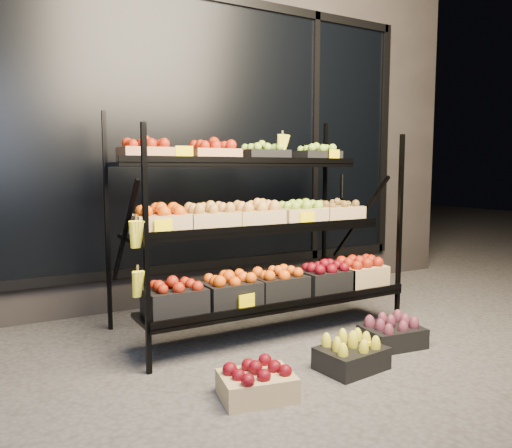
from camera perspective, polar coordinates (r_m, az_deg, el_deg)
ground at (r=3.49m, az=5.67°, el=-14.39°), size 24.00×24.00×0.00m
building at (r=5.60m, az=-9.92°, el=11.48°), size 6.00×2.08×3.50m
display_rack at (r=3.79m, az=0.41°, el=-0.44°), size 2.18×1.02×1.66m
tag_floor_b at (r=3.29m, az=12.68°, el=-14.71°), size 0.13×0.01×0.12m
floor_crate_left at (r=2.82m, az=0.09°, el=-17.53°), size 0.44×0.36×0.20m
floor_crate_midleft at (r=3.23m, az=10.85°, el=-14.40°), size 0.43×0.34×0.20m
floor_crate_right at (r=3.68m, az=15.31°, el=-11.91°), size 0.44×0.35×0.20m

